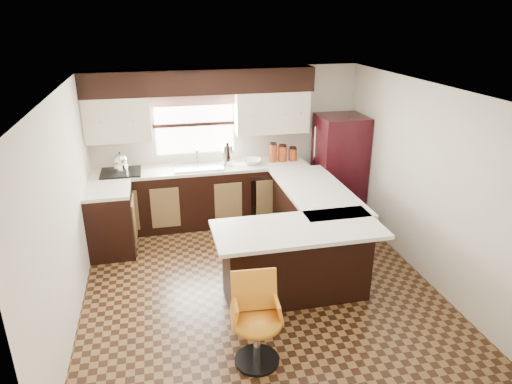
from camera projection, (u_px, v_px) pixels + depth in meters
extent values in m
plane|color=#49301A|center=(258.00, 283.00, 5.72)|extent=(4.40, 4.40, 0.00)
plane|color=silver|center=(258.00, 89.00, 4.83)|extent=(4.40, 4.40, 0.00)
plane|color=beige|center=(227.00, 144.00, 7.27)|extent=(4.40, 0.00, 4.40)
plane|color=beige|center=(327.00, 305.00, 3.28)|extent=(4.40, 0.00, 4.40)
plane|color=beige|center=(66.00, 211.00, 4.85)|extent=(0.00, 4.40, 4.40)
plane|color=beige|center=(421.00, 180.00, 5.71)|extent=(0.00, 4.40, 4.40)
cube|color=black|center=(203.00, 197.00, 7.18)|extent=(3.30, 0.60, 0.90)
cube|color=black|center=(111.00, 222.00, 6.32)|extent=(0.60, 0.70, 0.90)
cube|color=silver|center=(202.00, 168.00, 7.01)|extent=(3.30, 0.60, 0.04)
cube|color=silver|center=(107.00, 191.00, 6.14)|extent=(0.60, 0.70, 0.04)
cube|color=black|center=(200.00, 81.00, 6.65)|extent=(3.40, 0.35, 0.36)
cube|color=beige|center=(118.00, 119.00, 6.59)|extent=(0.94, 0.35, 0.64)
cube|color=beige|center=(272.00, 112.00, 7.06)|extent=(1.14, 0.35, 0.64)
cube|color=white|center=(195.00, 124.00, 7.02)|extent=(1.20, 0.02, 0.90)
cube|color=#D19B93|center=(194.00, 99.00, 6.84)|extent=(1.30, 0.06, 0.18)
cube|color=#B2B2B7|center=(199.00, 167.00, 6.97)|extent=(0.75, 0.45, 0.03)
cube|color=black|center=(269.00, 199.00, 7.14)|extent=(0.58, 0.03, 0.78)
cube|color=black|center=(121.00, 172.00, 6.73)|extent=(0.58, 0.50, 0.02)
cube|color=black|center=(311.00, 223.00, 6.30)|extent=(0.60, 1.95, 0.90)
cube|color=black|center=(296.00, 262.00, 5.31)|extent=(1.65, 0.60, 0.90)
cube|color=silver|center=(316.00, 191.00, 6.14)|extent=(0.84, 1.95, 0.04)
cube|color=silver|center=(298.00, 229.00, 5.05)|extent=(1.89, 0.84, 0.04)
cube|color=black|center=(339.00, 168.00, 7.30)|extent=(0.72, 0.69, 1.68)
cylinder|color=silver|center=(228.00, 155.00, 7.02)|extent=(0.15, 0.15, 0.33)
imported|color=white|center=(252.00, 161.00, 7.15)|extent=(0.34, 0.34, 0.07)
cylinder|color=#933414|center=(273.00, 153.00, 7.20)|extent=(0.12, 0.12, 0.28)
cylinder|color=#933414|center=(282.00, 154.00, 7.24)|extent=(0.14, 0.14, 0.24)
cylinder|color=#933414|center=(293.00, 155.00, 7.28)|extent=(0.13, 0.13, 0.19)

